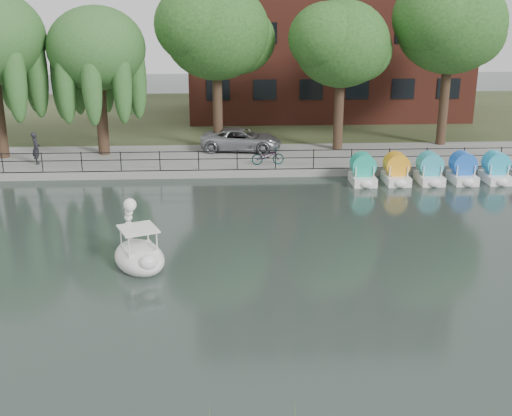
{
  "coord_description": "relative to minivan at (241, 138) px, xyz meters",
  "views": [
    {
      "loc": [
        -0.71,
        -19.16,
        9.0
      ],
      "look_at": [
        0.5,
        4.0,
        1.3
      ],
      "focal_mm": 45.0,
      "sensor_mm": 36.0,
      "label": 1
    }
  ],
  "objects": [
    {
      "name": "pedal_boat_row",
      "position": [
        10.16,
        -5.86,
        -0.54
      ],
      "size": [
        9.65,
        1.7,
        1.4
      ],
      "color": "white",
      "rests_on": "ground_plane"
    },
    {
      "name": "promenade",
      "position": [
        -0.35,
        -1.43,
        -0.94
      ],
      "size": [
        40.0,
        6.0,
        0.4
      ],
      "primitive_type": "cube",
      "color": "gray",
      "rests_on": "ground_plane"
    },
    {
      "name": "bicycle",
      "position": [
        1.31,
        -3.34,
        -0.24
      ],
      "size": [
        0.7,
        1.75,
        1.0
      ],
      "primitive_type": "imported",
      "rotation": [
        0.0,
        0.0,
        1.63
      ],
      "color": "gray",
      "rests_on": "promenade"
    },
    {
      "name": "swan_boat",
      "position": [
        -4.07,
        -15.65,
        -0.66
      ],
      "size": [
        2.53,
        3.05,
        2.22
      ],
      "rotation": [
        0.0,
        0.0,
        0.4
      ],
      "color": "white",
      "rests_on": "ground_plane"
    },
    {
      "name": "broadleaf_far",
      "position": [
        12.15,
        1.07,
        6.25
      ],
      "size": [
        6.3,
        6.3,
        9.71
      ],
      "color": "#473323",
      "rests_on": "promenade"
    },
    {
      "name": "minivan",
      "position": [
        0.0,
        0.0,
        0.0
      ],
      "size": [
        3.12,
        5.62,
        1.49
      ],
      "primitive_type": "imported",
      "rotation": [
        0.0,
        0.0,
        1.44
      ],
      "color": "gray",
      "rests_on": "promenade"
    },
    {
      "name": "willow_mid",
      "position": [
        -7.85,
        -0.43,
        5.1
      ],
      "size": [
        5.32,
        5.32,
        8.15
      ],
      "color": "#473323",
      "rests_on": "promenade"
    },
    {
      "name": "kerb",
      "position": [
        -0.35,
        -4.38,
        -0.94
      ],
      "size": [
        40.0,
        0.25,
        0.4
      ],
      "primitive_type": "cube",
      "color": "gray",
      "rests_on": "ground_plane"
    },
    {
      "name": "broadleaf_right",
      "position": [
        5.65,
        0.07,
        5.24
      ],
      "size": [
        5.4,
        5.4,
        8.32
      ],
      "color": "#473323",
      "rests_on": "promenade"
    },
    {
      "name": "pedestrian",
      "position": [
        -11.05,
        -2.55,
        0.25
      ],
      "size": [
        0.68,
        0.83,
        1.98
      ],
      "primitive_type": "imported",
      "rotation": [
        0.0,
        0.0,
        1.88
      ],
      "color": "black",
      "rests_on": "promenade"
    },
    {
      "name": "ground_plane",
      "position": [
        -0.35,
        -17.43,
        -1.14
      ],
      "size": [
        120.0,
        120.0,
        0.0
      ],
      "primitive_type": "plane",
      "color": "#3F4D47"
    },
    {
      "name": "railing",
      "position": [
        -0.35,
        -4.18,
        0.0
      ],
      "size": [
        32.0,
        0.05,
        1.0
      ],
      "color": "black",
      "rests_on": "promenade"
    },
    {
      "name": "broadleaf_center",
      "position": [
        -1.35,
        0.57,
        5.92
      ],
      "size": [
        6.0,
        6.0,
        9.25
      ],
      "color": "#473323",
      "rests_on": "promenade"
    },
    {
      "name": "land_strip",
      "position": [
        -0.35,
        12.57,
        -0.96
      ],
      "size": [
        60.0,
        22.0,
        0.36
      ],
      "primitive_type": "cube",
      "color": "#47512D",
      "rests_on": "ground_plane"
    }
  ]
}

